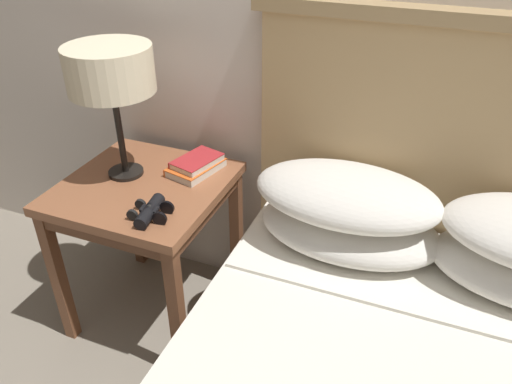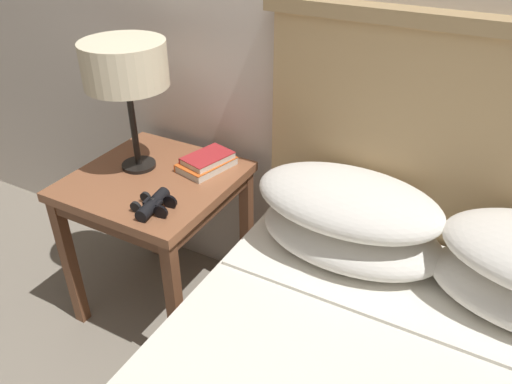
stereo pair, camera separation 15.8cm
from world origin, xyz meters
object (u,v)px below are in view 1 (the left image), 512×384
at_px(table_lamp, 110,72).
at_px(book_stacked_on_top, 197,161).
at_px(book_on_nightstand, 195,167).
at_px(nightstand, 146,203).
at_px(binoculars_pair, 150,211).

bearing_deg(table_lamp, book_stacked_on_top, 26.80).
height_order(book_on_nightstand, book_stacked_on_top, book_stacked_on_top).
height_order(nightstand, table_lamp, table_lamp).
relative_size(table_lamp, book_on_nightstand, 2.05).
xyz_separation_m(nightstand, table_lamp, (-0.10, 0.04, 0.48)).
bearing_deg(binoculars_pair, book_stacked_on_top, 90.23).
xyz_separation_m(book_on_nightstand, binoculars_pair, (0.01, -0.33, 0.01)).
xyz_separation_m(table_lamp, book_on_nightstand, (0.23, 0.12, -0.38)).
bearing_deg(nightstand, book_on_nightstand, 48.07).
distance_m(nightstand, binoculars_pair, 0.25).
bearing_deg(binoculars_pair, nightstand, 129.50).
relative_size(book_on_nightstand, book_stacked_on_top, 1.12).
bearing_deg(nightstand, book_stacked_on_top, 48.03).
bearing_deg(book_on_nightstand, binoculars_pair, -89.03).
distance_m(book_stacked_on_top, binoculars_pair, 0.33).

